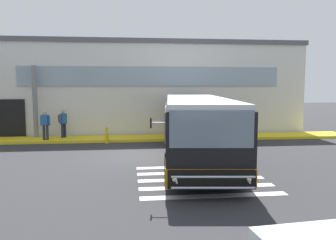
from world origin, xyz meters
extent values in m
cube|color=#2B2B2D|center=(0.00, 0.00, -0.01)|extent=(80.00, 90.00, 0.02)
cube|color=silver|center=(2.00, -6.00, 0.00)|extent=(4.40, 0.36, 0.01)
cube|color=silver|center=(2.00, -5.10, 0.00)|extent=(4.40, 0.36, 0.01)
cube|color=silver|center=(2.00, -4.20, 0.00)|extent=(4.40, 0.36, 0.01)
cube|color=silver|center=(2.00, -3.30, 0.00)|extent=(4.40, 0.36, 0.01)
cube|color=silver|center=(2.00, -2.40, 0.00)|extent=(4.40, 0.36, 0.01)
cube|color=silver|center=(0.00, 12.00, 2.93)|extent=(22.29, 12.00, 5.85)
cube|color=#56565B|center=(0.00, 12.00, 6.00)|extent=(22.49, 12.20, 0.30)
cube|color=black|center=(-7.65, 5.95, 1.20)|extent=(1.80, 0.16, 2.40)
cube|color=#8C9EAD|center=(1.00, 5.96, 3.80)|extent=(16.29, 0.10, 1.20)
cube|color=yellow|center=(0.00, 4.80, 0.07)|extent=(26.29, 2.00, 0.15)
cylinder|color=slate|center=(-5.98, 5.40, 2.28)|extent=(0.28, 0.28, 4.26)
cube|color=black|center=(2.46, -0.61, 1.42)|extent=(3.86, 11.80, 2.15)
cube|color=orange|center=(2.46, -0.61, 0.62)|extent=(3.90, 11.85, 0.55)
cube|color=silver|center=(2.46, -0.61, 2.60)|extent=(3.74, 11.59, 0.20)
cube|color=slate|center=(1.80, -6.31, 2.02)|extent=(2.35, 0.39, 1.05)
cube|color=slate|center=(3.78, -0.46, 1.92)|extent=(1.23, 10.32, 0.95)
cube|color=slate|center=(1.21, -0.16, 1.92)|extent=(1.23, 10.32, 0.95)
cube|color=black|center=(1.80, -6.31, 2.38)|extent=(2.15, 0.35, 0.28)
cube|color=black|center=(1.79, -6.44, 0.63)|extent=(2.46, 0.48, 0.52)
sphere|color=beige|center=(2.80, -6.60, 0.65)|extent=(0.18, 0.18, 0.18)
sphere|color=beige|center=(0.77, -6.36, 0.65)|extent=(0.18, 0.18, 0.18)
cylinder|color=#B7B7BF|center=(0.34, -5.94, 2.17)|extent=(0.40, 0.10, 0.05)
cube|color=black|center=(0.14, -5.92, 2.17)|extent=(0.06, 0.20, 0.28)
cylinder|color=black|center=(3.17, -4.71, 0.50)|extent=(0.41, 1.03, 1.00)
cylinder|color=black|center=(0.84, -4.44, 0.50)|extent=(0.41, 1.03, 1.00)
cylinder|color=black|center=(3.93, 1.84, 0.50)|extent=(0.41, 1.03, 1.00)
cylinder|color=black|center=(1.59, 2.11, 0.50)|extent=(0.41, 1.03, 1.00)
cylinder|color=black|center=(4.07, 3.13, 0.50)|extent=(0.41, 1.03, 1.00)
cylinder|color=black|center=(1.74, 3.40, 0.50)|extent=(0.41, 1.03, 1.00)
cylinder|color=#B7B7BF|center=(1.75, -6.81, 0.50)|extent=(2.24, 0.32, 0.06)
cylinder|color=#B7B7BF|center=(1.75, -6.81, 0.80)|extent=(2.24, 0.32, 0.06)
cylinder|color=#B7B7BF|center=(2.74, -6.72, 0.65)|extent=(0.11, 0.50, 0.05)
cylinder|color=#B7B7BF|center=(0.80, -6.50, 0.65)|extent=(0.11, 0.50, 0.05)
cylinder|color=#2D2D33|center=(-5.09, 4.27, 0.57)|extent=(0.15, 0.15, 0.85)
cylinder|color=#2D2D33|center=(-5.28, 4.32, 0.57)|extent=(0.15, 0.15, 0.85)
cube|color=#2659A5|center=(-5.18, 4.30, 1.29)|extent=(0.42, 0.31, 0.58)
sphere|color=tan|center=(-5.18, 4.30, 1.71)|extent=(0.23, 0.23, 0.23)
cylinder|color=#2659A5|center=(-4.94, 4.24, 1.24)|extent=(0.09, 0.09, 0.55)
cylinder|color=#2659A5|center=(-5.42, 4.36, 1.24)|extent=(0.09, 0.09, 0.55)
cylinder|color=#1E2338|center=(-4.28, 5.19, 0.57)|extent=(0.15, 0.15, 0.85)
cylinder|color=#1E2338|center=(-4.39, 5.02, 0.57)|extent=(0.15, 0.15, 0.85)
cube|color=#2659A5|center=(-4.33, 5.11, 1.29)|extent=(0.39, 0.44, 0.58)
sphere|color=tan|center=(-4.33, 5.11, 1.71)|extent=(0.23, 0.23, 0.23)
cylinder|color=#2659A5|center=(-4.20, 5.32, 1.24)|extent=(0.09, 0.09, 0.55)
cylinder|color=#2659A5|center=(-4.47, 4.90, 1.24)|extent=(0.09, 0.09, 0.55)
cube|color=maroon|center=(-4.48, 5.20, 1.27)|extent=(0.31, 0.35, 0.44)
cylinder|color=yellow|center=(-1.72, 3.60, 0.45)|extent=(0.18, 0.18, 0.90)
camera|label=1|loc=(-0.48, -15.49, 3.24)|focal=36.40mm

